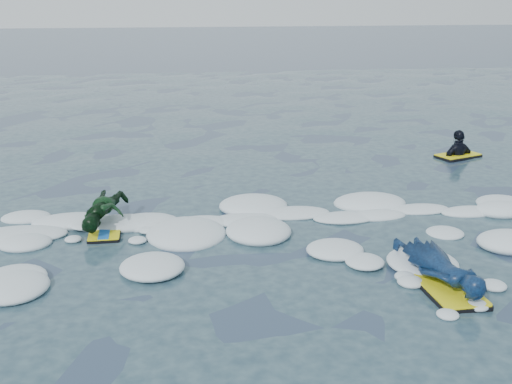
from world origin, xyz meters
TOP-DOWN VIEW (x-y plane):
  - ground at (0.00, 0.00)m, footprint 120.00×120.00m
  - foam_band at (0.00, 1.03)m, footprint 12.00×3.10m
  - prone_woman_unit at (1.64, -1.17)m, footprint 0.85×1.71m
  - prone_child_unit at (-2.61, 1.42)m, footprint 0.92×1.40m
  - waiting_rider_unit at (4.69, 4.85)m, footprint 1.10×0.85m

SIDE VIEW (x-z plane):
  - waiting_rider_unit at x=4.69m, z-range -0.84..0.62m
  - ground at x=0.00m, z-range 0.00..0.00m
  - foam_band at x=0.00m, z-range -0.15..0.15m
  - prone_woman_unit at x=1.64m, z-range 0.01..0.43m
  - prone_child_unit at x=-2.61m, z-range 0.01..0.51m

